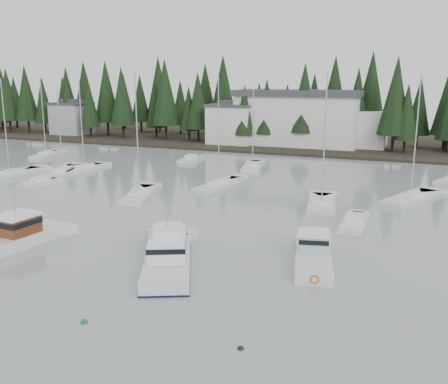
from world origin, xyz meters
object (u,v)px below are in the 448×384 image
at_px(harbor_inn, 308,119).
at_px(runabout_0, 40,184).
at_px(sailboat_5, 84,170).
at_px(runabout_1, 354,224).
at_px(house_far_west, 72,118).
at_px(lobster_boat_teal, 313,258).
at_px(sailboat_6, 140,196).
at_px(sailboat_11, 46,155).
at_px(runabout_3, 191,160).
at_px(sailboat_10, 219,186).
at_px(sailboat_8, 322,205).
at_px(house_west, 232,123).
at_px(sailboat_2, 411,199).
at_px(cabin_cruiser_center, 168,257).
at_px(sailboat_4, 252,167).
at_px(lobster_boat_brown, 2,243).
at_px(sailboat_12, 63,173).
at_px(sailboat_3, 10,175).

relative_size(harbor_inn, runabout_0, 5.12).
bearing_deg(sailboat_5, runabout_1, -108.70).
distance_m(sailboat_5, runabout_1, 44.48).
relative_size(house_far_west, lobster_boat_teal, 1.05).
xyz_separation_m(house_far_west, runabout_0, (32.22, -47.31, -4.27)).
bearing_deg(sailboat_6, harbor_inn, -28.33).
height_order(sailboat_11, runabout_3, sailboat_11).
height_order(lobster_boat_teal, sailboat_11, sailboat_11).
bearing_deg(runabout_3, sailboat_10, -148.04).
distance_m(sailboat_11, runabout_3, 26.95).
distance_m(sailboat_8, sailboat_11, 55.81).
height_order(house_west, sailboat_11, sailboat_11).
distance_m(sailboat_2, sailboat_5, 46.89).
relative_size(house_west, runabout_1, 1.37).
distance_m(cabin_cruiser_center, sailboat_4, 42.58).
relative_size(house_west, runabout_0, 1.66).
distance_m(sailboat_2, sailboat_6, 31.76).
xyz_separation_m(house_west, runabout_0, (-9.78, -45.31, -4.52)).
bearing_deg(house_far_west, runabout_1, -34.56).
height_order(harbor_inn, runabout_1, harbor_inn).
relative_size(sailboat_4, runabout_1, 1.83).
distance_m(sailboat_6, sailboat_10, 10.89).
distance_m(cabin_cruiser_center, runabout_1, 19.89).
height_order(lobster_boat_brown, sailboat_12, sailboat_12).
bearing_deg(sailboat_3, harbor_inn, -33.72).
distance_m(lobster_boat_teal, sailboat_8, 18.34).
height_order(sailboat_5, sailboat_6, sailboat_6).
bearing_deg(runabout_3, harbor_inn, -35.74).
bearing_deg(lobster_boat_teal, runabout_0, 55.99).
xyz_separation_m(sailboat_8, runabout_1, (4.42, -6.35, 0.05)).
relative_size(lobster_boat_teal, sailboat_12, 0.62).
bearing_deg(runabout_3, sailboat_11, 97.02).
distance_m(harbor_inn, lobster_boat_teal, 65.56).
bearing_deg(sailboat_10, lobster_boat_teal, -135.67).
bearing_deg(lobster_boat_brown, house_far_west, 40.34).
height_order(sailboat_5, sailboat_8, sailboat_8).
bearing_deg(lobster_boat_brown, lobster_boat_teal, -70.12).
bearing_deg(lobster_boat_teal, lobster_boat_brown, 90.87).
height_order(harbor_inn, runabout_3, harbor_inn).
relative_size(house_far_west, cabin_cruiser_center, 0.76).
relative_size(sailboat_6, sailboat_11, 1.02).
height_order(sailboat_10, runabout_0, sailboat_10).
xyz_separation_m(sailboat_4, sailboat_5, (-23.11, -11.63, 0.02)).
bearing_deg(runabout_0, runabout_1, -84.02).
relative_size(harbor_inn, lobster_boat_brown, 2.84).
bearing_deg(sailboat_6, sailboat_2, -88.99).
relative_size(house_west, sailboat_4, 0.75).
distance_m(sailboat_8, runabout_0, 36.88).
distance_m(sailboat_3, runabout_0, 8.92).
bearing_deg(sailboat_11, runabout_0, -155.60).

